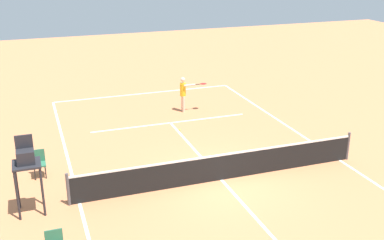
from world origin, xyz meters
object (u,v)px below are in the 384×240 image
object	(u,v)px
player_serving	(184,91)
courtside_chair_mid	(39,162)
umpire_chair	(26,163)
tennis_ball	(180,130)

from	to	relation	value
player_serving	courtside_chair_mid	distance (m)	8.52
player_serving	umpire_chair	world-z (taller)	umpire_chair
player_serving	tennis_ball	distance (m)	2.76
courtside_chair_mid	player_serving	bearing A→B (deg)	-144.55
tennis_ball	umpire_chair	world-z (taller)	umpire_chair
player_serving	courtside_chair_mid	xyz separation A→B (m)	(6.93, 4.93, -0.48)
player_serving	tennis_ball	bearing A→B (deg)	-22.92
tennis_ball	courtside_chair_mid	xyz separation A→B (m)	(5.92, 2.56, 0.50)
tennis_ball	courtside_chair_mid	distance (m)	6.47
player_serving	courtside_chair_mid	world-z (taller)	player_serving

